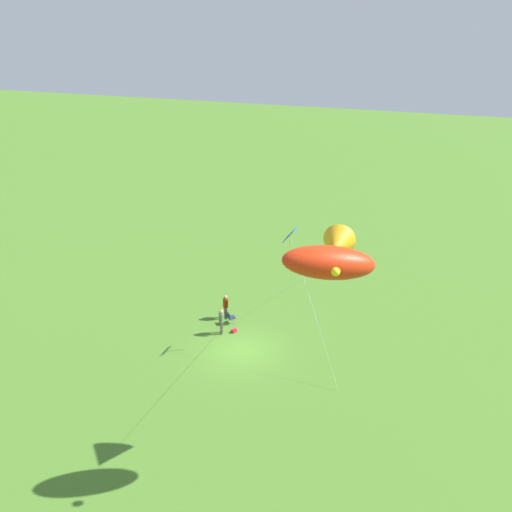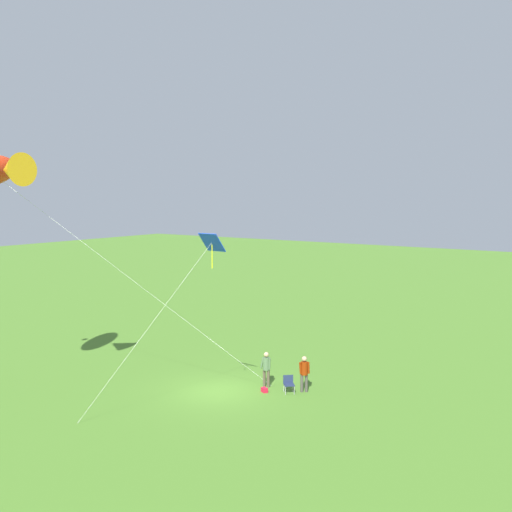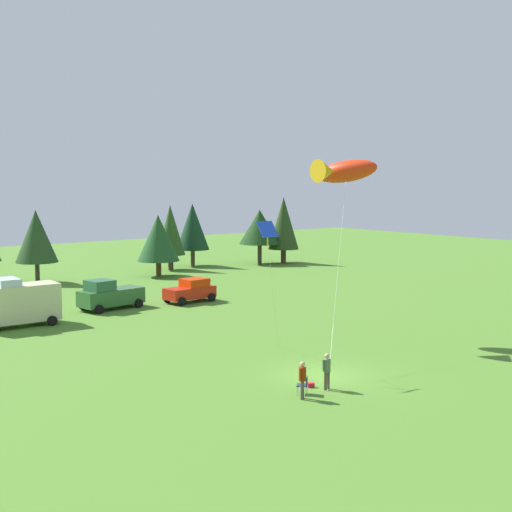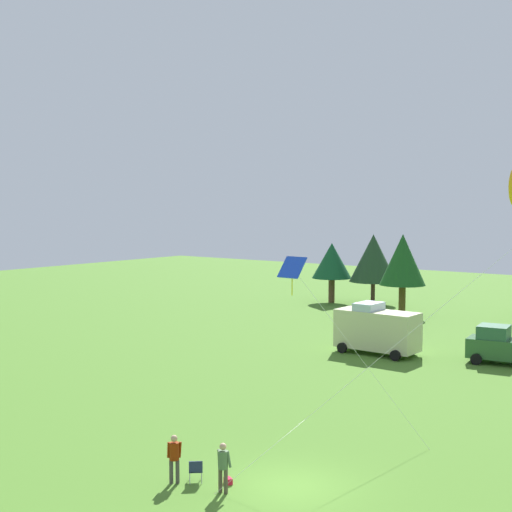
{
  "view_description": "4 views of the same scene",
  "coord_description": "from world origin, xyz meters",
  "px_view_note": "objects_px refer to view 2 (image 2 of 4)",
  "views": [
    {
      "loc": [
        29.63,
        9.81,
        20.68
      ],
      "look_at": [
        -1.52,
        0.46,
        5.83
      ],
      "focal_mm": 42.0,
      "sensor_mm": 36.0,
      "label": 1
    },
    {
      "loc": [
        -17.16,
        21.93,
        9.46
      ],
      "look_at": [
        -2.38,
        0.25,
        6.68
      ],
      "focal_mm": 42.0,
      "sensor_mm": 36.0,
      "label": 2
    },
    {
      "loc": [
        -24.55,
        -25.72,
        9.94
      ],
      "look_at": [
        -2.39,
        2.52,
        6.07
      ],
      "focal_mm": 50.0,
      "sensor_mm": 36.0,
      "label": 3
    },
    {
      "loc": [
        13.54,
        -20.03,
        9.81
      ],
      "look_at": [
        -3.56,
        2.67,
        7.75
      ],
      "focal_mm": 50.0,
      "sensor_mm": 36.0,
      "label": 4
    }
  ],
  "objects_px": {
    "person_kite_flyer": "(266,367)",
    "kite_diamond_blue": "(209,247)",
    "folding_chair": "(289,383)",
    "person_spectator": "(304,371)",
    "backpack_on_grass": "(264,390)"
  },
  "relations": [
    {
      "from": "person_kite_flyer",
      "to": "kite_diamond_blue",
      "type": "height_order",
      "value": "kite_diamond_blue"
    },
    {
      "from": "folding_chair",
      "to": "person_spectator",
      "type": "xyz_separation_m",
      "value": [
        -0.56,
        -0.5,
        0.53
      ]
    },
    {
      "from": "person_spectator",
      "to": "folding_chair",
      "type": "bearing_deg",
      "value": -89.31
    },
    {
      "from": "person_spectator",
      "to": "backpack_on_grass",
      "type": "distance_m",
      "value": 2.1
    },
    {
      "from": "person_kite_flyer",
      "to": "backpack_on_grass",
      "type": "bearing_deg",
      "value": 19.08
    },
    {
      "from": "folding_chair",
      "to": "backpack_on_grass",
      "type": "height_order",
      "value": "folding_chair"
    },
    {
      "from": "person_kite_flyer",
      "to": "folding_chair",
      "type": "distance_m",
      "value": 1.46
    },
    {
      "from": "person_kite_flyer",
      "to": "person_spectator",
      "type": "relative_size",
      "value": 1.0
    },
    {
      "from": "backpack_on_grass",
      "to": "person_spectator",
      "type": "bearing_deg",
      "value": -144.52
    },
    {
      "from": "folding_chair",
      "to": "person_spectator",
      "type": "relative_size",
      "value": 0.47
    },
    {
      "from": "person_kite_flyer",
      "to": "folding_chair",
      "type": "xyz_separation_m",
      "value": [
        -1.35,
        0.11,
        -0.53
      ]
    },
    {
      "from": "folding_chair",
      "to": "backpack_on_grass",
      "type": "bearing_deg",
      "value": -100.78
    },
    {
      "from": "folding_chair",
      "to": "backpack_on_grass",
      "type": "distance_m",
      "value": 1.21
    },
    {
      "from": "person_kite_flyer",
      "to": "backpack_on_grass",
      "type": "xyz_separation_m",
      "value": [
        -0.37,
        0.71,
        -0.91
      ]
    },
    {
      "from": "kite_diamond_blue",
      "to": "folding_chair",
      "type": "bearing_deg",
      "value": -106.77
    }
  ]
}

